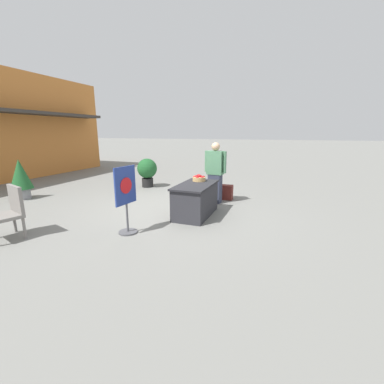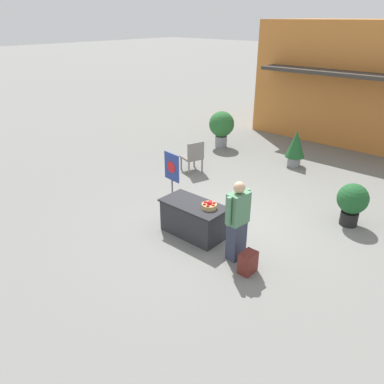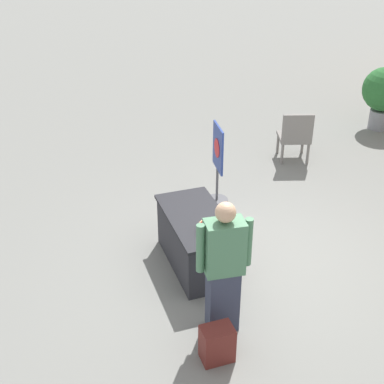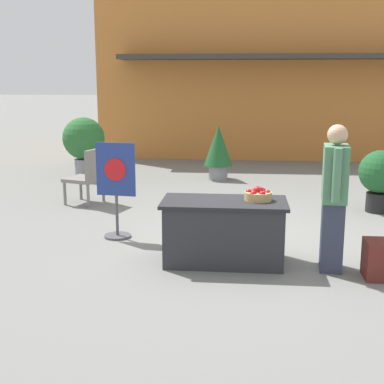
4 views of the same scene
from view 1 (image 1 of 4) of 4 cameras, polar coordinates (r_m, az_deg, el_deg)
The scene contains 9 objects.
ground_plane at distance 6.48m, azimuth -5.32°, elevation -3.90°, with size 120.00×120.00×0.00m, color slate.
display_table at distance 5.94m, azimuth 0.82°, elevation -1.70°, with size 1.44×0.73×0.74m.
apple_basket at distance 6.22m, azimuth 1.57°, elevation 3.07°, with size 0.31×0.31×0.16m.
person_visitor at distance 6.94m, azimuth 5.17°, elevation 4.30°, with size 0.30×0.61×1.64m.
backpack at distance 7.42m, azimuth 7.69°, elevation -0.07°, with size 0.24×0.34×0.42m.
poster_board at distance 4.97m, azimuth -14.43°, elevation -1.36°, with size 0.54×0.36×1.29m.
patio_chair at distance 5.72m, azimuth -35.64°, elevation -3.33°, with size 0.69×0.69×0.96m.
potted_plant_near_right at distance 9.13m, azimuth -9.93°, elevation 4.78°, with size 0.69×0.69×1.00m.
potted_plant_near_left at distance 8.85m, azimuth -33.81°, elevation 2.85°, with size 0.60×0.60×1.15m.
Camera 1 is at (-5.57, -2.71, 1.91)m, focal length 24.00 mm.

